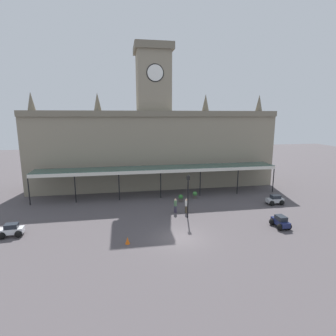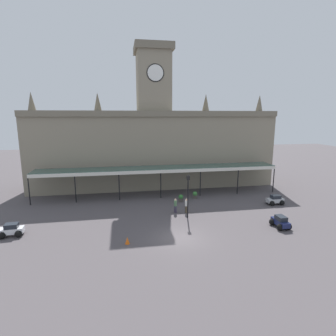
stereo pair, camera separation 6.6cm
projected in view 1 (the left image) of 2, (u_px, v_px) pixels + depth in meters
The scene contains 12 objects.
ground_plane at pixel (181, 238), 24.12m from camera, with size 140.00×140.00×0.00m, color #4E484B.
station_building at pixel (154, 144), 41.32m from camera, with size 36.36×7.14×20.83m.
entrance_canopy at pixel (159, 169), 36.26m from camera, with size 32.78×3.26×3.92m.
car_silver_sedan at pixel (275, 200), 33.15m from camera, with size 2.06×1.53×1.19m.
car_white_sedan at pixel (11, 231), 24.40m from camera, with size 2.11×1.62×1.19m.
car_navy_sedan at pixel (280, 222), 26.35m from camera, with size 1.55×2.07×1.19m.
pedestrian_beside_cars at pixel (175, 205), 30.16m from camera, with size 0.34×0.36×1.67m.
pedestrian_near_entrance at pixel (186, 205), 30.14m from camera, with size 0.34×0.38×1.67m.
victorian_lamppost at pixel (188, 191), 28.24m from camera, with size 0.30×0.30×4.81m.
traffic_cone at pixel (128, 241), 22.96m from camera, with size 0.40×0.40×0.61m, color orange.
planter_by_canopy at pixel (195, 195), 35.48m from camera, with size 0.60×0.60×0.96m.
planter_forecourt_centre at pixel (181, 198), 34.11m from camera, with size 0.60×0.60×0.96m.
Camera 1 is at (-5.04, -21.88, 10.90)m, focal length 28.56 mm.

